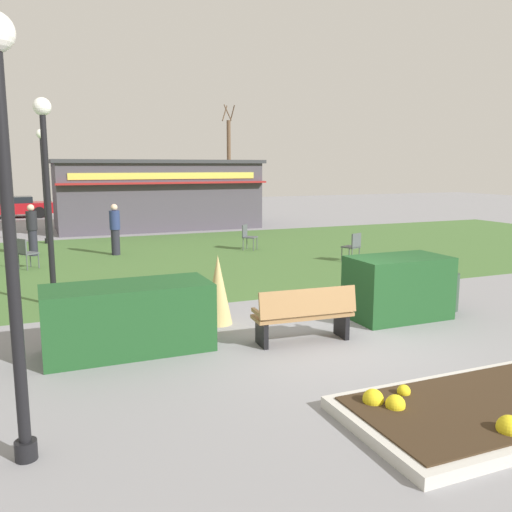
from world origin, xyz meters
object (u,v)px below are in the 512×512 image
object	(u,v)px
person_standing	(115,229)
tree_right_bg	(229,162)
lamppost_mid	(47,178)
food_kiosk	(156,194)
person_strolling	(32,230)
lamppost_far	(43,172)
lamppost_near	(6,192)
cafe_chair_west	(353,245)
parked_car_west_slot	(13,206)
cafe_chair_center	(248,235)
park_bench	(304,315)
trash_bin	(446,291)
cafe_chair_east	(25,251)

from	to	relation	value
person_standing	tree_right_bg	bearing A→B (deg)	155.84
lamppost_mid	person_standing	distance (m)	6.83
food_kiosk	person_strolling	size ratio (longest dim) A/B	5.58
lamppost_far	person_strolling	xyz separation A→B (m)	(-0.52, -2.86, -1.82)
food_kiosk	tree_right_bg	world-z (taller)	tree_right_bg
lamppost_near	lamppost_far	bearing A→B (deg)	87.54
lamppost_near	cafe_chair_west	distance (m)	12.70
cafe_chair_west	person_strolling	size ratio (longest dim) A/B	0.53
food_kiosk	parked_car_west_slot	distance (m)	10.35
cafe_chair_center	person_strolling	world-z (taller)	person_strolling
food_kiosk	tree_right_bg	distance (m)	13.88
park_bench	lamppost_far	world-z (taller)	lamppost_far
food_kiosk	lamppost_far	bearing A→B (deg)	-142.83
lamppost_mid	cafe_chair_west	distance (m)	9.24
parked_car_west_slot	trash_bin	bearing A→B (deg)	-70.96
trash_bin	person_strolling	bearing A→B (deg)	126.27
park_bench	lamppost_far	xyz separation A→B (m)	(-3.58, 14.14, 2.20)
lamppost_near	person_strolling	size ratio (longest dim) A/B	2.53
cafe_chair_west	trash_bin	bearing A→B (deg)	-103.63
trash_bin	cafe_chair_center	xyz separation A→B (m)	(-0.77, 9.00, 0.15)
lamppost_near	person_standing	xyz separation A→B (m)	(2.70, 12.55, -1.82)
park_bench	person_standing	world-z (taller)	person_standing
lamppost_near	lamppost_far	xyz separation A→B (m)	(0.70, 16.30, 0.00)
trash_bin	food_kiosk	size ratio (longest dim) A/B	0.08
lamppost_near	parked_car_west_slot	distance (m)	28.19
park_bench	lamppost_near	bearing A→B (deg)	-153.24
lamppost_mid	parked_car_west_slot	size ratio (longest dim) A/B	1.00
park_bench	cafe_chair_east	distance (m)	9.82
lamppost_far	cafe_chair_east	bearing A→B (deg)	-97.92
person_strolling	park_bench	bearing A→B (deg)	-132.71
lamppost_near	tree_right_bg	distance (m)	34.29
cafe_chair_east	parked_car_west_slot	xyz separation A→B (m)	(-0.73, 17.14, 0.12)
cafe_chair_east	person_strolling	world-z (taller)	person_strolling
food_kiosk	cafe_chair_center	size ratio (longest dim) A/B	10.59
lamppost_mid	person_standing	world-z (taller)	lamppost_mid
cafe_chair_east	food_kiosk	bearing A→B (deg)	57.72
trash_bin	lamppost_near	bearing A→B (deg)	-159.96
cafe_chair_east	parked_car_west_slot	distance (m)	17.15
park_bench	person_strolling	distance (m)	12.02
lamppost_far	food_kiosk	size ratio (longest dim) A/B	0.45
park_bench	parked_car_west_slot	bearing A→B (deg)	101.03
person_strolling	parked_car_west_slot	world-z (taller)	person_strolling
trash_bin	tree_right_bg	world-z (taller)	tree_right_bg
cafe_chair_east	lamppost_near	bearing A→B (deg)	-89.78
lamppost_far	cafe_chair_west	distance (m)	11.84
park_bench	person_standing	distance (m)	10.52
lamppost_mid	person_standing	bearing A→B (deg)	70.69
cafe_chair_west	person_standing	distance (m)	7.76
tree_right_bg	parked_car_west_slot	bearing A→B (deg)	-166.69
cafe_chair_center	cafe_chair_east	bearing A→B (deg)	-172.69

